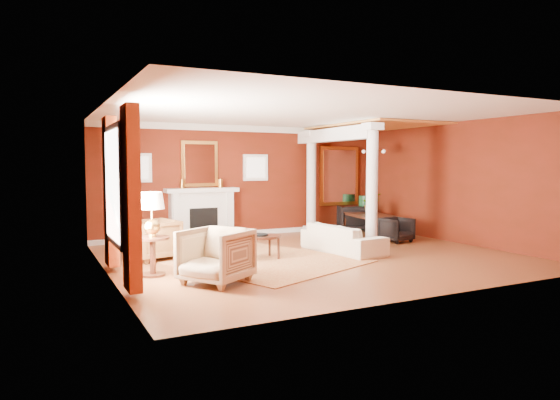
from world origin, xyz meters
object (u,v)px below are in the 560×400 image
sofa (343,234)px  side_table (152,220)px  dining_table (370,218)px  armchair_leopard (153,238)px  armchair_stripe (216,253)px  coffee_table (259,238)px

sofa → side_table: size_ratio=1.43×
dining_table → armchair_leopard: bearing=109.7°
armchair_stripe → side_table: (-0.77, 0.99, 0.46)m
coffee_table → armchair_leopard: bearing=154.5°
sofa → side_table: 4.21m
sofa → dining_table: size_ratio=1.24×
armchair_stripe → coffee_table: 2.10m
armchair_stripe → coffee_table: (1.43, 1.53, -0.05)m
sofa → dining_table: (2.08, 1.83, 0.06)m
sofa → coffee_table: 1.95m
armchair_leopard → dining_table: size_ratio=0.54×
armchair_stripe → dining_table: (5.46, 3.32, -0.03)m
sofa → side_table: (-4.15, -0.50, 0.55)m
side_table → dining_table: 6.67m
sofa → side_table: bearing=90.7°
sofa → armchair_stripe: bearing=107.7°
dining_table → coffee_table: bearing=125.1°
armchair_stripe → dining_table: 6.39m
coffee_table → side_table: (-2.20, -0.54, 0.52)m
sofa → coffee_table: sofa is taller
armchair_stripe → sofa: bearing=79.9°
side_table → sofa: bearing=6.9°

